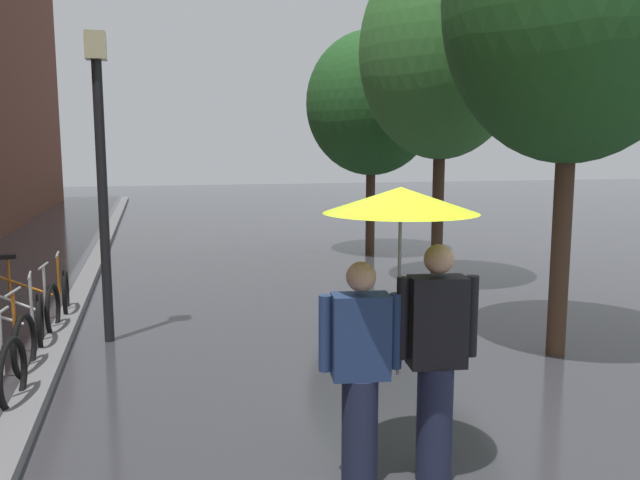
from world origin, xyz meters
The scene contains 9 objects.
ground_plane centered at (0.00, 0.00, 0.00)m, with size 80.00×80.00×0.00m, color #38383D.
kerb_strip centered at (-3.20, 10.00, 0.06)m, with size 0.30×36.00×0.12m, color slate.
street_tree_0 centered at (2.50, 2.01, 3.99)m, with size 2.86×2.86×5.78m.
street_tree_1 centered at (2.78, 5.83, 4.02)m, with size 2.79×2.79×5.83m.
street_tree_2 centered at (2.83, 9.44, 3.41)m, with size 2.93×2.93×5.02m.
parked_bicycle_3 centered at (-3.81, 4.35, 0.38)m, with size 1.13×0.77×0.96m.
parked_bicycle_4 centered at (-3.76, 5.20, 0.38)m, with size 1.12×0.77×0.96m.
couple_under_umbrella centered at (-0.38, -0.19, 1.39)m, with size 1.13×1.08×2.14m.
street_lamp_post centered at (-2.60, 3.93, 2.23)m, with size 0.24×0.24×3.77m.
Camera 1 is at (-2.05, -4.21, 2.39)m, focal length 35.53 mm.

